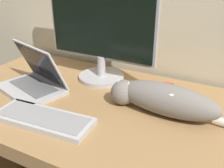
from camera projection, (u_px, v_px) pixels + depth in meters
The scene contains 6 objects.
desk at pixel (92, 132), 1.20m from camera, with size 1.34×0.77×0.76m.
monitor at pixel (101, 21), 1.21m from camera, with size 0.55×0.23×0.57m.
laptop at pixel (34, 81), 1.20m from camera, with size 0.35×0.29×0.21m.
external_keyboard at pixel (43, 119), 0.98m from camera, with size 0.39×0.17×0.02m.
cat at pixel (163, 98), 1.01m from camera, with size 0.59×0.16×0.12m.
small_toy at pixel (167, 89), 1.18m from camera, with size 0.05×0.05×0.05m.
Camera 1 is at (0.54, -0.45, 1.31)m, focal length 42.00 mm.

